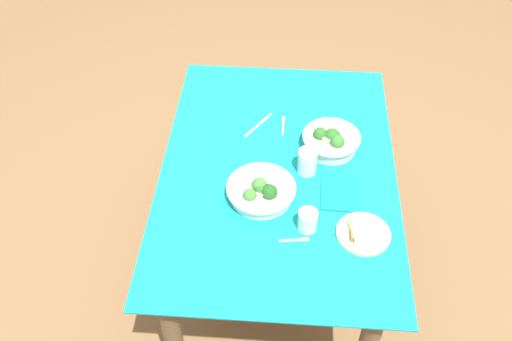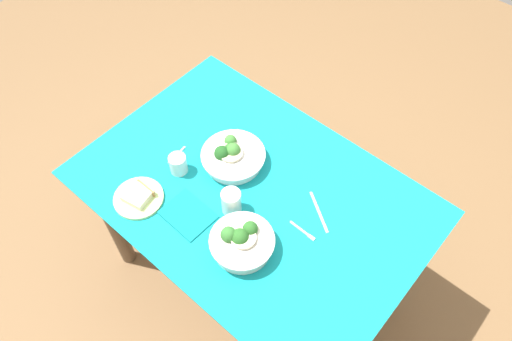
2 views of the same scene
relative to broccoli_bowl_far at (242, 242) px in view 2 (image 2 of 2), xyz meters
name	(u,v)px [view 2 (image 2 of 2)]	position (x,y,z in m)	size (l,w,h in m)	color
ground_plane	(253,275)	(0.13, -0.20, -0.82)	(6.00, 6.00, 0.00)	brown
dining_table	(253,209)	(0.13, -0.20, -0.17)	(1.32, 0.91, 0.78)	teal
broccoli_bowl_far	(242,242)	(0.00, 0.00, 0.00)	(0.23, 0.23, 0.10)	silver
broccoli_bowl_near	(232,156)	(0.28, -0.26, -0.01)	(0.25, 0.25, 0.10)	white
bread_side_plate	(139,197)	(0.43, 0.10, -0.03)	(0.19, 0.19, 0.04)	#B7D684
water_glass_center	(178,164)	(0.41, -0.09, 0.00)	(0.07, 0.07, 0.08)	silver
water_glass_side	(231,202)	(0.13, -0.09, 0.01)	(0.07, 0.07, 0.10)	silver
fork_by_far_bowl	(303,231)	(-0.13, -0.19, -0.04)	(0.11, 0.01, 0.00)	#B7B7BC
fork_by_near_bowl	(176,156)	(0.47, -0.13, -0.04)	(0.03, 0.10, 0.00)	#B7B7BC
table_knife_left	(319,212)	(-0.12, -0.30, -0.04)	(0.18, 0.01, 0.00)	#B7B7BC
napkin_folded_upper	(188,215)	(0.24, 0.03, -0.04)	(0.18, 0.14, 0.01)	#0F777D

